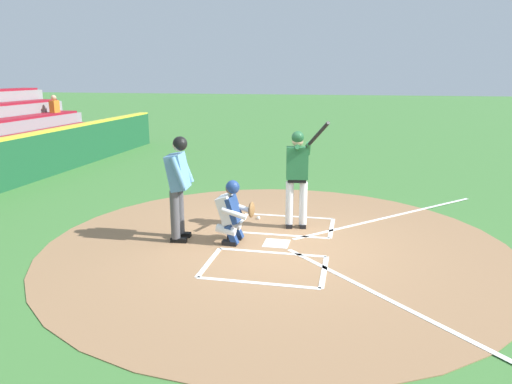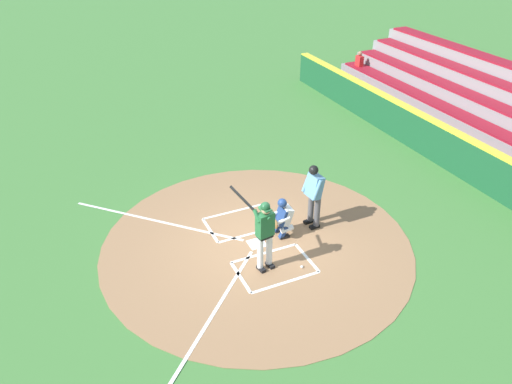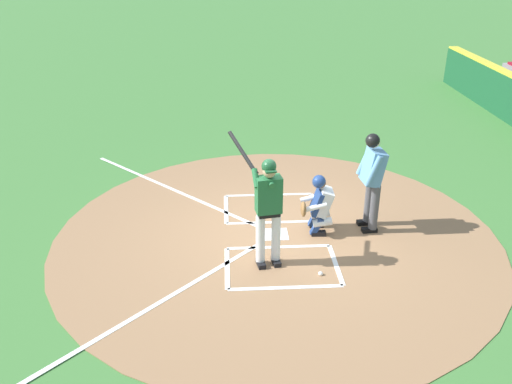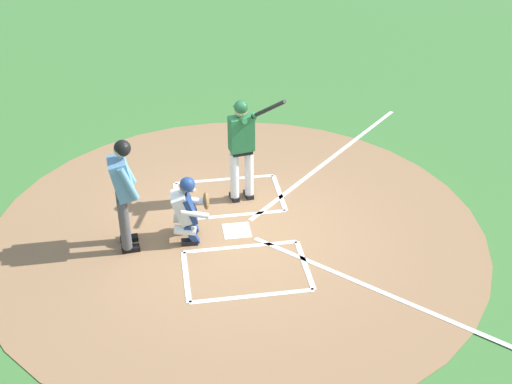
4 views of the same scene
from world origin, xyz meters
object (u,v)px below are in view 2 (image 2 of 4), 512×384
at_px(plate_umpire, 314,192).
at_px(baseball, 302,267).
at_px(catcher, 283,217).
at_px(batter, 264,231).

height_order(plate_umpire, baseball, plate_umpire).
xyz_separation_m(catcher, baseball, (-1.41, 0.18, -0.55)).
xyz_separation_m(batter, catcher, (1.01, -1.01, -0.51)).
relative_size(batter, plate_umpire, 1.14).
bearing_deg(plate_umpire, baseball, 142.72).
distance_m(catcher, plate_umpire, 1.07).
xyz_separation_m(catcher, plate_umpire, (0.07, -0.95, 0.49)).
bearing_deg(batter, catcher, -44.91).
relative_size(catcher, baseball, 15.27).
height_order(batter, plate_umpire, batter).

